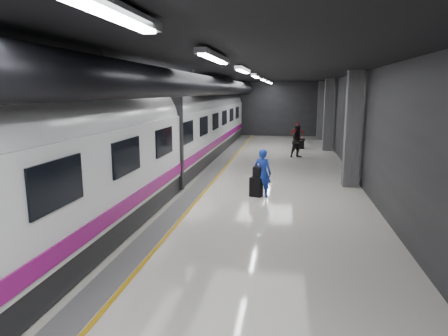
{
  "coord_description": "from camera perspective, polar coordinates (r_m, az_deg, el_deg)",
  "views": [
    {
      "loc": [
        2.12,
        -14.11,
        3.71
      ],
      "look_at": [
        0.22,
        -2.47,
        1.44
      ],
      "focal_mm": 32.0,
      "sensor_mm": 36.0,
      "label": 1
    }
  ],
  "objects": [
    {
      "name": "shoulder_bag",
      "position": [
        14.19,
        4.73,
        -0.67
      ],
      "size": [
        0.31,
        0.24,
        0.37
      ],
      "primitive_type": "cube",
      "rotation": [
        0.0,
        0.0,
        -0.38
      ],
      "color": "black",
      "rests_on": "suitcase_main"
    },
    {
      "name": "ground",
      "position": [
        14.75,
        0.7,
        -3.7
      ],
      "size": [
        40.0,
        40.0,
        0.0
      ],
      "primitive_type": "plane",
      "color": "silver",
      "rests_on": "ground"
    },
    {
      "name": "traveler_far_b",
      "position": [
        26.62,
        10.36,
        4.53
      ],
      "size": [
        1.08,
        0.73,
        1.7
      ],
      "primitive_type": "imported",
      "rotation": [
        0.0,
        0.0,
        -0.35
      ],
      "color": "maroon",
      "rests_on": "ground"
    },
    {
      "name": "suitcase_far",
      "position": [
        26.76,
        10.95,
        3.28
      ],
      "size": [
        0.42,
        0.35,
        0.52
      ],
      "primitive_type": "cube",
      "rotation": [
        0.0,
        0.0,
        0.39
      ],
      "color": "black",
      "rests_on": "ground"
    },
    {
      "name": "train",
      "position": [
        15.19,
        -11.52,
        4.45
      ],
      "size": [
        3.05,
        38.0,
        4.05
      ],
      "color": "black",
      "rests_on": "ground"
    },
    {
      "name": "traveler_main",
      "position": [
        14.25,
        5.55,
        -0.69
      ],
      "size": [
        0.73,
        0.61,
        1.73
      ],
      "primitive_type": "imported",
      "rotation": [
        0.0,
        0.0,
        2.79
      ],
      "color": "#1736AF",
      "rests_on": "ground"
    },
    {
      "name": "suitcase_main",
      "position": [
        14.34,
        4.61,
        -2.73
      ],
      "size": [
        0.49,
        0.39,
        0.69
      ],
      "primitive_type": "cube",
      "rotation": [
        0.0,
        0.0,
        -0.33
      ],
      "color": "black",
      "rests_on": "ground"
    },
    {
      "name": "platform_hall",
      "position": [
        15.26,
        0.2,
        10.22
      ],
      "size": [
        10.02,
        40.02,
        4.51
      ],
      "color": "black",
      "rests_on": "ground"
    },
    {
      "name": "traveler_far_a",
      "position": [
        23.1,
        10.54,
        3.78
      ],
      "size": [
        1.13,
        1.05,
        1.86
      ],
      "primitive_type": "imported",
      "rotation": [
        0.0,
        0.0,
        0.5
      ],
      "color": "black",
      "rests_on": "ground"
    }
  ]
}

